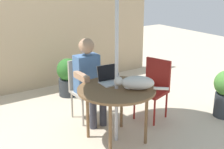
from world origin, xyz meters
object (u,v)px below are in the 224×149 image
object	(u,v)px
patio_table	(116,93)
person_seated	(89,76)
chair_empty	(154,84)
potted_plant_by_chair	(68,76)
cat	(136,83)
chair_occupied	(84,85)
laptop	(110,77)

from	to	relation	value
patio_table	person_seated	distance (m)	0.68
chair_empty	person_seated	size ratio (longest dim) A/B	0.72
patio_table	potted_plant_by_chair	size ratio (longest dim) A/B	1.45
cat	patio_table	bearing A→B (deg)	137.40
patio_table	chair_empty	distance (m)	0.92
chair_empty	person_seated	distance (m)	0.96
patio_table	cat	xyz separation A→B (m)	(0.17, -0.16, 0.15)
chair_occupied	laptop	size ratio (longest dim) A/B	2.76
person_seated	laptop	world-z (taller)	person_seated
patio_table	person_seated	xyz separation A→B (m)	(-0.00, 0.68, 0.03)
cat	person_seated	bearing A→B (deg)	101.53
patio_table	person_seated	world-z (taller)	person_seated
patio_table	potted_plant_by_chair	world-z (taller)	patio_table
cat	potted_plant_by_chair	world-z (taller)	cat
chair_empty	cat	world-z (taller)	cat
cat	chair_empty	bearing A→B (deg)	32.38
patio_table	chair_empty	world-z (taller)	chair_empty
person_seated	potted_plant_by_chair	bearing A→B (deg)	80.89
chair_empty	person_seated	xyz separation A→B (m)	(-0.86, 0.40, 0.17)
chair_occupied	person_seated	size ratio (longest dim) A/B	0.72
patio_table	chair_occupied	xyz separation A→B (m)	(0.00, 0.84, -0.14)
chair_empty	laptop	xyz separation A→B (m)	(-0.80, -0.04, 0.27)
chair_occupied	person_seated	bearing A→B (deg)	-90.00
chair_empty	laptop	distance (m)	0.85
chair_occupied	chair_empty	bearing A→B (deg)	-32.64
person_seated	laptop	xyz separation A→B (m)	(0.06, -0.44, 0.10)
chair_empty	person_seated	world-z (taller)	person_seated
person_seated	potted_plant_by_chair	size ratio (longest dim) A/B	1.82
person_seated	cat	xyz separation A→B (m)	(0.17, -0.84, 0.12)
person_seated	cat	size ratio (longest dim) A/B	2.25
laptop	potted_plant_by_chair	distance (m)	1.58
laptop	chair_occupied	bearing A→B (deg)	95.95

